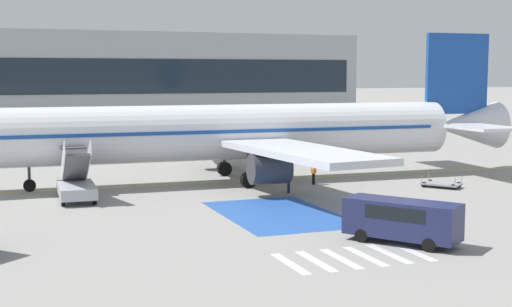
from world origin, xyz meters
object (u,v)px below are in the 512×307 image
at_px(service_van_0, 402,218).
at_px(terminal_building, 60,81).
at_px(baggage_cart, 441,184).
at_px(fuel_tanker, 229,134).
at_px(airliner, 221,132).
at_px(ground_crew_0, 314,171).
at_px(ground_crew_1, 289,178).
at_px(boarding_stairs_forward, 76,185).

bearing_deg(service_van_0, terminal_building, 61.10).
xyz_separation_m(service_van_0, baggage_cart, (11.64, 13.47, -0.98)).
height_order(fuel_tanker, baggage_cart, fuel_tanker).
bearing_deg(fuel_tanker, airliner, -23.92).
height_order(fuel_tanker, ground_crew_0, fuel_tanker).
bearing_deg(terminal_building, ground_crew_1, -81.43).
bearing_deg(boarding_stairs_forward, service_van_0, -50.54).
xyz_separation_m(service_van_0, ground_crew_1, (0.61, 15.13, -0.20)).
relative_size(ground_crew_0, terminal_building, 0.02).
distance_m(airliner, terminal_building, 55.61).
distance_m(boarding_stairs_forward, ground_crew_0, 16.89).
bearing_deg(baggage_cart, terminal_building, 71.12).
bearing_deg(boarding_stairs_forward, ground_crew_1, -6.33).
relative_size(ground_crew_0, ground_crew_1, 0.97).
xyz_separation_m(airliner, ground_crew_0, (5.93, -3.49, -2.71)).
relative_size(boarding_stairs_forward, baggage_cart, 1.78).
bearing_deg(ground_crew_0, fuel_tanker, 173.00).
xyz_separation_m(fuel_tanker, ground_crew_0, (-1.25, -23.46, -0.83)).
bearing_deg(ground_crew_0, service_van_0, -15.77).
relative_size(service_van_0, terminal_building, 0.06).
height_order(boarding_stairs_forward, ground_crew_1, boarding_stairs_forward).
relative_size(boarding_stairs_forward, fuel_tanker, 0.59).
bearing_deg(baggage_cart, boarding_stairs_forward, 134.85).
xyz_separation_m(ground_crew_0, terminal_building, (-12.37, 58.63, 5.95)).
bearing_deg(fuel_tanker, service_van_0, -11.03).
bearing_deg(terminal_building, baggage_cart, -72.17).
bearing_deg(service_van_0, airliner, 60.51).
height_order(airliner, terminal_building, terminal_building).
height_order(fuel_tanker, ground_crew_1, fuel_tanker).
height_order(fuel_tanker, terminal_building, terminal_building).
relative_size(airliner, service_van_0, 8.72).
xyz_separation_m(baggage_cart, terminal_building, (-20.27, 63.02, 6.70)).
bearing_deg(airliner, terminal_building, 8.66).
relative_size(airliner, boarding_stairs_forward, 9.03).
bearing_deg(airliner, ground_crew_0, -118.48).
distance_m(ground_crew_0, ground_crew_1, 4.15).
height_order(service_van_0, terminal_building, terminal_building).
relative_size(service_van_0, ground_crew_0, 3.16).
distance_m(ground_crew_0, terminal_building, 60.22).
height_order(fuel_tanker, service_van_0, fuel_tanker).
bearing_deg(baggage_cart, service_van_0, -167.54).
bearing_deg(fuel_tanker, ground_crew_1, -13.63).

